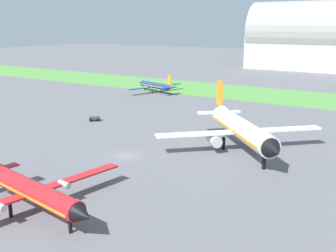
{
  "coord_description": "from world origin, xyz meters",
  "views": [
    {
      "loc": [
        42.18,
        -52.25,
        22.0
      ],
      "look_at": [
        1.33,
        11.38,
        3.0
      ],
      "focal_mm": 43.59,
      "sensor_mm": 36.0,
      "label": 1
    }
  ],
  "objects_px": {
    "airplane_foreground_turboprop": "(31,190)",
    "baggage_cart_near_gate": "(95,118)",
    "airplane_taxiing_turboprop": "(156,86)",
    "airplane_midfield_jet": "(241,129)"
  },
  "relations": [
    {
      "from": "baggage_cart_near_gate",
      "to": "airplane_taxiing_turboprop",
      "type": "bearing_deg",
      "value": 65.24
    },
    {
      "from": "airplane_foreground_turboprop",
      "to": "airplane_taxiing_turboprop",
      "type": "relative_size",
      "value": 1.28
    },
    {
      "from": "airplane_taxiing_turboprop",
      "to": "baggage_cart_near_gate",
      "type": "height_order",
      "value": "airplane_taxiing_turboprop"
    },
    {
      "from": "baggage_cart_near_gate",
      "to": "airplane_midfield_jet",
      "type": "bearing_deg",
      "value": -43.74
    },
    {
      "from": "airplane_midfield_jet",
      "to": "baggage_cart_near_gate",
      "type": "relative_size",
      "value": 8.29
    },
    {
      "from": "airplane_midfield_jet",
      "to": "baggage_cart_near_gate",
      "type": "distance_m",
      "value": 37.7
    },
    {
      "from": "airplane_midfield_jet",
      "to": "baggage_cart_near_gate",
      "type": "height_order",
      "value": "airplane_midfield_jet"
    },
    {
      "from": "airplane_foreground_turboprop",
      "to": "airplane_taxiing_turboprop",
      "type": "bearing_deg",
      "value": 123.26
    },
    {
      "from": "airplane_foreground_turboprop",
      "to": "baggage_cart_near_gate",
      "type": "relative_size",
      "value": 8.91
    },
    {
      "from": "airplane_taxiing_turboprop",
      "to": "airplane_midfield_jet",
      "type": "distance_m",
      "value": 65.2
    }
  ]
}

